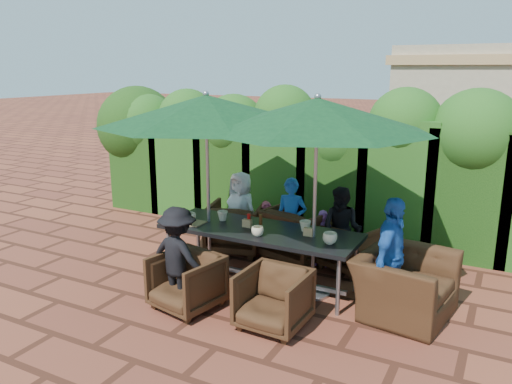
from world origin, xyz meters
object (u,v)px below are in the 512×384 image
at_px(umbrella_right, 317,115).
at_px(chair_far_mid, 298,231).
at_px(chair_near_left, 186,279).
at_px(chair_end_right, 405,275).
at_px(umbrella_left, 206,110).
at_px(chair_far_right, 350,245).
at_px(dining_table, 259,234).
at_px(chair_near_right, 273,297).
at_px(chair_far_left, 236,225).

height_order(umbrella_right, chair_far_mid, umbrella_right).
bearing_deg(chair_near_left, chair_far_mid, 86.14).
distance_m(chair_far_mid, chair_end_right, 1.98).
distance_m(umbrella_left, chair_far_right, 2.69).
relative_size(chair_near_left, chair_end_right, 0.66).
xyz_separation_m(dining_table, chair_end_right, (1.83, 0.04, -0.20)).
height_order(umbrella_left, chair_near_left, umbrella_left).
bearing_deg(umbrella_right, umbrella_left, -178.07).
xyz_separation_m(chair_near_left, chair_near_right, (1.08, 0.07, -0.00)).
bearing_deg(umbrella_right, chair_far_left, 151.43).
bearing_deg(chair_far_left, umbrella_right, 136.75).
bearing_deg(chair_far_left, chair_end_right, 147.45).
height_order(chair_far_right, chair_near_right, chair_near_right).
height_order(umbrella_right, chair_far_right, umbrella_right).
bearing_deg(chair_near_left, umbrella_right, 53.27).
xyz_separation_m(chair_far_left, chair_end_right, (2.69, -0.87, 0.06)).
distance_m(chair_near_left, chair_end_right, 2.49).
bearing_deg(umbrella_right, dining_table, -176.46).
relative_size(umbrella_left, chair_far_left, 3.37).
bearing_deg(umbrella_left, chair_end_right, 0.95).
distance_m(umbrella_right, chair_far_right, 2.11).
xyz_separation_m(umbrella_right, chair_near_left, (-1.16, -1.04, -1.85)).
relative_size(chair_far_left, chair_far_mid, 0.96).
height_order(dining_table, chair_far_mid, chair_far_mid).
bearing_deg(chair_far_mid, dining_table, 97.74).
bearing_deg(umbrella_left, chair_far_right, 32.32).
relative_size(dining_table, chair_near_left, 3.56).
distance_m(chair_far_right, chair_near_right, 1.97).
xyz_separation_m(umbrella_right, chair_far_mid, (-0.61, 0.98, -1.78)).
xyz_separation_m(chair_near_left, chair_end_right, (2.27, 1.03, 0.12)).
bearing_deg(dining_table, chair_far_left, 133.53).
bearing_deg(chair_far_right, chair_far_left, 23.93).
height_order(dining_table, chair_far_right, dining_table).
height_order(chair_near_left, chair_near_right, chair_near_left).
distance_m(chair_far_left, chair_far_mid, 0.98).
distance_m(chair_far_mid, chair_far_right, 0.78).
xyz_separation_m(chair_far_left, chair_near_right, (1.51, -1.83, -0.06)).
distance_m(chair_far_left, chair_far_right, 1.75).
xyz_separation_m(chair_far_right, chair_end_right, (0.94, -0.99, 0.12)).
height_order(dining_table, chair_near_left, dining_table).
relative_size(chair_far_left, chair_far_right, 1.18).
height_order(umbrella_left, chair_far_right, umbrella_left).
height_order(umbrella_left, chair_far_left, umbrella_left).
bearing_deg(chair_near_right, chair_far_left, 131.54).
bearing_deg(dining_table, chair_near_left, -113.87).
bearing_deg(chair_far_mid, chair_near_left, 88.74).
xyz_separation_m(umbrella_left, chair_near_right, (1.40, -0.92, -1.86)).
bearing_deg(umbrella_left, umbrella_right, 1.93).
distance_m(dining_table, chair_far_right, 1.40).
bearing_deg(chair_far_left, dining_table, 118.85).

